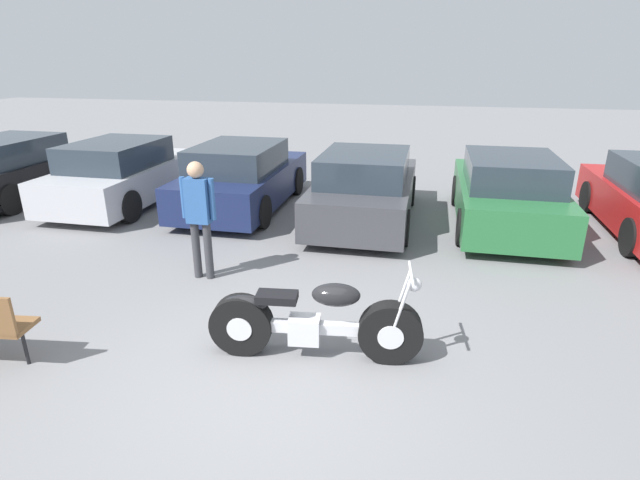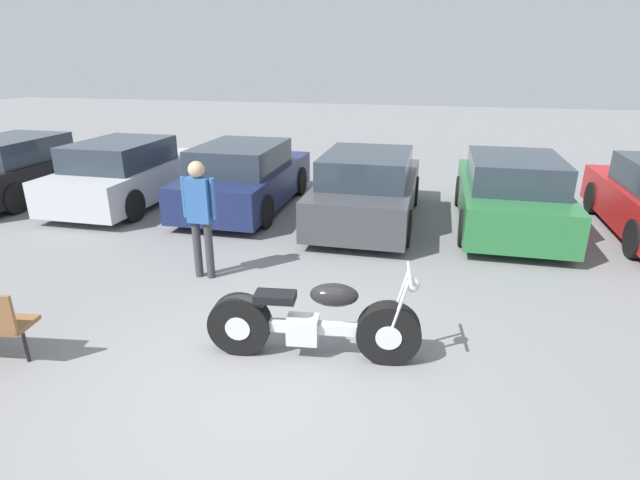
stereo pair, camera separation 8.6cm
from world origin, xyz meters
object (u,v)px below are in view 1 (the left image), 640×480
at_px(parked_car_silver, 124,174).
at_px(person_standing, 199,210).
at_px(parked_car_navy, 242,178).
at_px(parked_car_dark_grey, 365,189).
at_px(parked_car_green, 507,193).
at_px(parked_car_black, 16,169).
at_px(motorcycle, 312,322).

xyz_separation_m(parked_car_silver, person_standing, (3.41, -3.35, 0.39)).
distance_m(parked_car_silver, parked_car_navy, 2.71).
xyz_separation_m(parked_car_dark_grey, parked_car_green, (2.70, 0.25, 0.00)).
distance_m(parked_car_dark_grey, person_standing, 3.80).
height_order(parked_car_navy, parked_car_dark_grey, same).
bearing_deg(parked_car_silver, parked_car_black, -178.01).
bearing_deg(motorcycle, person_standing, 140.73).
xyz_separation_m(parked_car_silver, parked_car_dark_grey, (5.40, -0.14, 0.00)).
xyz_separation_m(parked_car_black, parked_car_navy, (5.40, 0.31, 0.00)).
bearing_deg(parked_car_dark_grey, parked_car_black, 179.71).
distance_m(parked_car_navy, parked_car_green, 5.40).
relative_size(parked_car_green, person_standing, 2.33).
distance_m(motorcycle, parked_car_dark_grey, 4.91).
bearing_deg(parked_car_navy, parked_car_dark_grey, -7.34).
xyz_separation_m(parked_car_green, person_standing, (-4.69, -3.46, 0.39)).
xyz_separation_m(parked_car_silver, parked_car_green, (8.09, 0.11, 0.00)).
distance_m(parked_car_black, parked_car_green, 10.79).
relative_size(parked_car_black, parked_car_silver, 1.00).
relative_size(parked_car_silver, person_standing, 2.33).
distance_m(motorcycle, parked_car_black, 9.55).
xyz_separation_m(parked_car_navy, parked_car_dark_grey, (2.70, -0.35, 0.00)).
bearing_deg(parked_car_dark_grey, parked_car_silver, 178.57).
bearing_deg(person_standing, parked_car_green, 36.45).
xyz_separation_m(parked_car_navy, person_standing, (0.71, -3.56, 0.39)).
height_order(parked_car_black, parked_car_dark_grey, same).
bearing_deg(parked_car_silver, motorcycle, -42.64).
height_order(motorcycle, parked_car_black, parked_car_black).
bearing_deg(parked_car_green, parked_car_navy, 178.93).
bearing_deg(motorcycle, parked_car_black, 148.82).
bearing_deg(person_standing, motorcycle, -39.27).
height_order(parked_car_dark_grey, parked_car_green, same).
xyz_separation_m(parked_car_silver, parked_car_navy, (2.70, 0.21, 0.00)).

